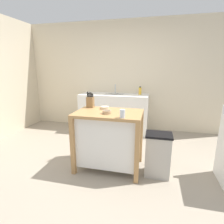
{
  "coord_description": "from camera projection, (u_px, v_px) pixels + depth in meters",
  "views": [
    {
      "loc": [
        0.74,
        -2.23,
        1.51
      ],
      "look_at": [
        0.11,
        0.38,
        0.84
      ],
      "focal_mm": 28.46,
      "sensor_mm": 36.0,
      "label": 1
    }
  ],
  "objects": [
    {
      "name": "ground_plane",
      "position": [
        99.0,
        172.0,
        2.64
      ],
      "size": [
        6.02,
        6.02,
        0.0
      ],
      "primitive_type": "plane",
      "color": "gray",
      "rests_on": "ground"
    },
    {
      "name": "wall_back",
      "position": [
        125.0,
        76.0,
        4.38
      ],
      "size": [
        5.02,
        0.1,
        2.6
      ],
      "primitive_type": "cube",
      "color": "beige",
      "rests_on": "ground"
    },
    {
      "name": "kitchen_island",
      "position": [
        109.0,
        137.0,
        2.67
      ],
      "size": [
        0.97,
        0.64,
        0.89
      ],
      "color": "#AD7F4C",
      "rests_on": "ground"
    },
    {
      "name": "knife_block",
      "position": [
        90.0,
        102.0,
        2.84
      ],
      "size": [
        0.11,
        0.09,
        0.25
      ],
      "color": "olive",
      "rests_on": "kitchen_island"
    },
    {
      "name": "bowl_stoneware_deep",
      "position": [
        105.0,
        108.0,
        2.76
      ],
      "size": [
        0.13,
        0.13,
        0.04
      ],
      "color": "beige",
      "rests_on": "kitchen_island"
    },
    {
      "name": "bowl_ceramic_wide",
      "position": [
        107.0,
        112.0,
        2.47
      ],
      "size": [
        0.12,
        0.12,
        0.05
      ],
      "color": "tan",
      "rests_on": "kitchen_island"
    },
    {
      "name": "drinking_cup",
      "position": [
        122.0,
        114.0,
        2.26
      ],
      "size": [
        0.07,
        0.07,
        0.11
      ],
      "color": "silver",
      "rests_on": "kitchen_island"
    },
    {
      "name": "trash_bin",
      "position": [
        158.0,
        155.0,
        2.51
      ],
      "size": [
        0.36,
        0.28,
        0.63
      ],
      "color": "#B7B2A8",
      "rests_on": "ground"
    },
    {
      "name": "sink_counter",
      "position": [
        114.0,
        113.0,
        4.3
      ],
      "size": [
        1.61,
        0.6,
        0.9
      ],
      "color": "white",
      "rests_on": "ground"
    },
    {
      "name": "sink_faucet",
      "position": [
        115.0,
        89.0,
        4.3
      ],
      "size": [
        0.02,
        0.02,
        0.22
      ],
      "color": "#B7BCC1",
      "rests_on": "sink_counter"
    },
    {
      "name": "bottle_spray_cleaner",
      "position": [
        140.0,
        91.0,
        4.13
      ],
      "size": [
        0.06,
        0.06,
        0.19
      ],
      "color": "yellow",
      "rests_on": "sink_counter"
    }
  ]
}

